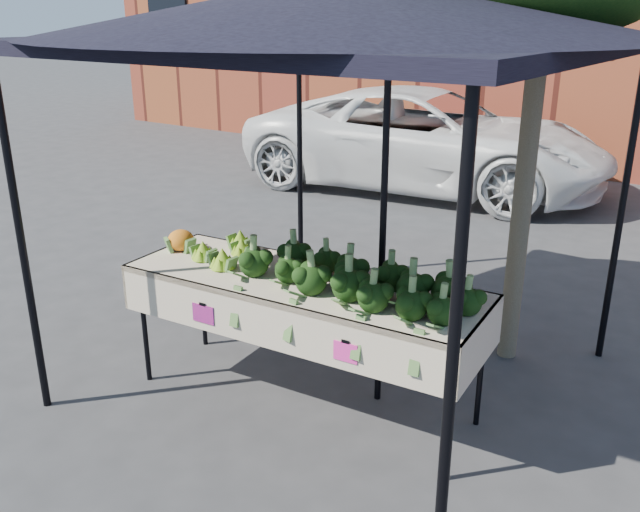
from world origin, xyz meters
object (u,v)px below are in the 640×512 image
Objects in this scene: table at (303,342)px; vehicle at (433,1)px; canopy at (344,197)px; street_tree at (535,88)px.

vehicle reaches higher than table.
table is 0.46× the size of vehicle.
canopy is 0.78× the size of street_tree.
street_tree is (0.91, 1.45, 1.59)m from table.
canopy is 0.59× the size of vehicle.
table is 6.61m from vehicle.
vehicle reaches higher than canopy.
table is 1.00m from canopy.
vehicle is at bearing 109.29° from table.
canopy is at bearing 82.36° from table.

